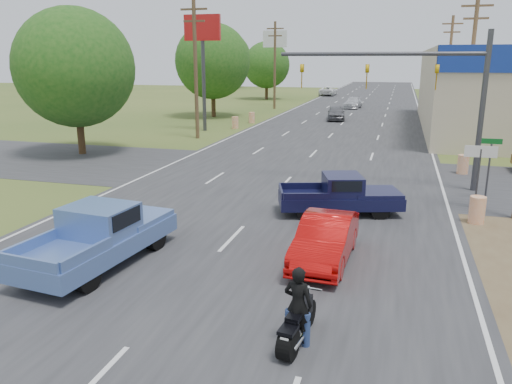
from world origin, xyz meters
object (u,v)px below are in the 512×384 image
(red_convertible, at_px, (325,240))
(rider, at_px, (298,309))
(blue_pickup, at_px, (102,234))
(distant_car_grey, at_px, (336,113))
(navy_pickup, at_px, (343,194))
(distant_car_white, at_px, (328,91))
(motorcycle, at_px, (297,326))
(distant_car_silver, at_px, (353,103))

(red_convertible, relative_size, rider, 2.49)
(rider, distance_m, blue_pickup, 6.88)
(blue_pickup, bearing_deg, rider, -17.49)
(rider, distance_m, distant_car_grey, 40.24)
(navy_pickup, relative_size, distant_car_white, 0.92)
(navy_pickup, bearing_deg, motorcycle, -16.34)
(distant_car_silver, relative_size, distant_car_white, 0.82)
(blue_pickup, height_order, distant_car_grey, blue_pickup)
(distant_car_grey, height_order, distant_car_silver, distant_car_grey)
(navy_pickup, distance_m, distant_car_silver, 43.64)
(motorcycle, bearing_deg, blue_pickup, 164.21)
(red_convertible, bearing_deg, motorcycle, -86.35)
(red_convertible, distance_m, motorcycle, 4.65)
(blue_pickup, distance_m, distant_car_silver, 50.30)
(blue_pickup, relative_size, distant_car_silver, 1.24)
(motorcycle, distance_m, distant_car_grey, 40.28)
(motorcycle, bearing_deg, distant_car_grey, 103.89)
(blue_pickup, height_order, distant_car_white, blue_pickup)
(rider, height_order, blue_pickup, blue_pickup)
(distant_car_silver, height_order, distant_car_white, distant_car_white)
(blue_pickup, bearing_deg, navy_pickup, 53.45)
(motorcycle, height_order, distant_car_silver, distant_car_silver)
(motorcycle, height_order, rider, rider)
(motorcycle, relative_size, distant_car_white, 0.38)
(red_convertible, distance_m, distant_car_silver, 48.51)
(distant_car_silver, bearing_deg, motorcycle, -81.52)
(rider, height_order, distant_car_grey, rider)
(navy_pickup, distance_m, distant_car_white, 65.23)
(red_convertible, bearing_deg, distant_car_grey, 99.11)
(blue_pickup, relative_size, distant_car_grey, 1.33)
(distant_car_grey, distance_m, distant_car_white, 34.44)
(rider, distance_m, navy_pickup, 9.48)
(distant_car_grey, bearing_deg, motorcycle, -91.42)
(distant_car_white, bearing_deg, motorcycle, 98.11)
(red_convertible, xyz_separation_m, distant_car_silver, (-3.74, 48.36, -0.04))
(motorcycle, distance_m, distant_car_white, 74.69)
(motorcycle, distance_m, navy_pickup, 9.53)
(distant_car_white, bearing_deg, distant_car_silver, 106.46)
(rider, xyz_separation_m, blue_pickup, (-6.32, 2.72, 0.06))
(distant_car_grey, xyz_separation_m, distant_car_silver, (0.41, 12.95, -0.06))
(distant_car_grey, relative_size, distant_car_silver, 0.93)
(red_convertible, bearing_deg, distant_car_white, 100.42)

